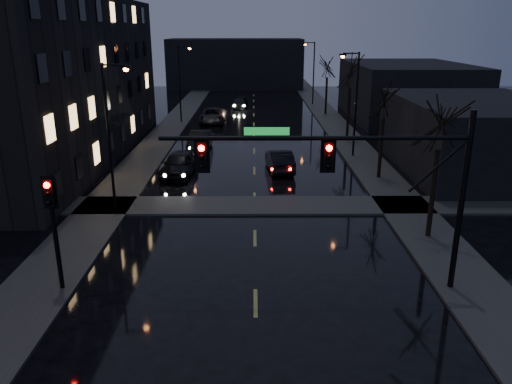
{
  "coord_description": "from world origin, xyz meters",
  "views": [
    {
      "loc": [
        -0.08,
        -8.26,
        9.7
      ],
      "look_at": [
        0.04,
        11.44,
        3.2
      ],
      "focal_mm": 35.0,
      "sensor_mm": 36.0,
      "label": 1
    }
  ],
  "objects_px": {
    "oncoming_car_c": "(213,116)",
    "oncoming_car_d": "(239,103)",
    "oncoming_car_b": "(200,141)",
    "oncoming_car_a": "(179,164)",
    "lead_car": "(280,160)"
  },
  "relations": [
    {
      "from": "oncoming_car_d",
      "to": "lead_car",
      "type": "xyz_separation_m",
      "value": [
        3.6,
        -29.12,
        0.12
      ]
    },
    {
      "from": "oncoming_car_d",
      "to": "lead_car",
      "type": "height_order",
      "value": "lead_car"
    },
    {
      "from": "oncoming_car_b",
      "to": "oncoming_car_d",
      "type": "relative_size",
      "value": 1.08
    },
    {
      "from": "oncoming_car_b",
      "to": "oncoming_car_c",
      "type": "height_order",
      "value": "oncoming_car_b"
    },
    {
      "from": "oncoming_car_a",
      "to": "lead_car",
      "type": "height_order",
      "value": "oncoming_car_a"
    },
    {
      "from": "oncoming_car_c",
      "to": "oncoming_car_a",
      "type": "bearing_deg",
      "value": -91.14
    },
    {
      "from": "oncoming_car_b",
      "to": "oncoming_car_a",
      "type": "bearing_deg",
      "value": -92.97
    },
    {
      "from": "oncoming_car_c",
      "to": "oncoming_car_d",
      "type": "height_order",
      "value": "oncoming_car_c"
    },
    {
      "from": "oncoming_car_a",
      "to": "oncoming_car_d",
      "type": "height_order",
      "value": "oncoming_car_a"
    },
    {
      "from": "oncoming_car_d",
      "to": "oncoming_car_b",
      "type": "bearing_deg",
      "value": -90.37
    },
    {
      "from": "lead_car",
      "to": "oncoming_car_a",
      "type": "bearing_deg",
      "value": 4.25
    },
    {
      "from": "oncoming_car_b",
      "to": "oncoming_car_c",
      "type": "bearing_deg",
      "value": 91.34
    },
    {
      "from": "oncoming_car_a",
      "to": "oncoming_car_c",
      "type": "relative_size",
      "value": 0.88
    },
    {
      "from": "oncoming_car_c",
      "to": "lead_car",
      "type": "bearing_deg",
      "value": -70.71
    },
    {
      "from": "lead_car",
      "to": "oncoming_car_b",
      "type": "bearing_deg",
      "value": -50.88
    }
  ]
}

